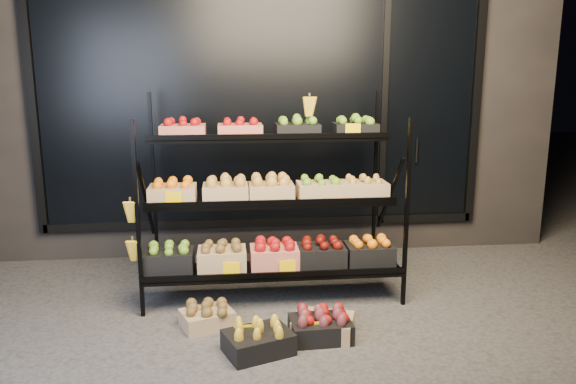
{
  "coord_description": "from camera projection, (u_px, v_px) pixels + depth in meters",
  "views": [
    {
      "loc": [
        -0.34,
        -3.92,
        1.85
      ],
      "look_at": [
        0.13,
        0.55,
        0.87
      ],
      "focal_mm": 35.0,
      "sensor_mm": 36.0,
      "label": 1
    }
  ],
  "objects": [
    {
      "name": "floor_crate_left",
      "position": [
        207.0,
        315.0,
        4.12
      ],
      "size": [
        0.43,
        0.38,
        0.19
      ],
      "rotation": [
        0.0,
        0.0,
        0.37
      ],
      "color": "tan",
      "rests_on": "ground"
    },
    {
      "name": "floor_crate_midleft",
      "position": [
        258.0,
        339.0,
        3.73
      ],
      "size": [
        0.51,
        0.44,
        0.21
      ],
      "rotation": [
        0.0,
        0.0,
        0.35
      ],
      "color": "black",
      "rests_on": "ground"
    },
    {
      "name": "floor_crate_right",
      "position": [
        320.0,
        326.0,
        3.92
      ],
      "size": [
        0.43,
        0.33,
        0.21
      ],
      "rotation": [
        0.0,
        0.0,
        0.05
      ],
      "color": "black",
      "rests_on": "ground"
    },
    {
      "name": "building",
      "position": [
        257.0,
        79.0,
        6.38
      ],
      "size": [
        6.0,
        2.08,
        3.5
      ],
      "color": "#2D2826",
      "rests_on": "ground"
    },
    {
      "name": "tag_floor_a",
      "position": [
        244.0,
        339.0,
        3.81
      ],
      "size": [
        0.13,
        0.01,
        0.12
      ],
      "primitive_type": "cube",
      "color": "#FFC800",
      "rests_on": "ground"
    },
    {
      "name": "ground",
      "position": [
        278.0,
        320.0,
        4.24
      ],
      "size": [
        24.0,
        24.0,
        0.0
      ],
      "primitive_type": "plane",
      "color": "#514F4C",
      "rests_on": "ground"
    },
    {
      "name": "floor_crate_midright",
      "position": [
        323.0,
        323.0,
        3.97
      ],
      "size": [
        0.49,
        0.42,
        0.21
      ],
      "rotation": [
        0.0,
        0.0,
        -0.33
      ],
      "color": "tan",
      "rests_on": "ground"
    },
    {
      "name": "tag_floor_b",
      "position": [
        316.0,
        335.0,
        3.86
      ],
      "size": [
        0.13,
        0.01,
        0.12
      ],
      "primitive_type": "cube",
      "color": "#FFC800",
      "rests_on": "ground"
    },
    {
      "name": "display_rack",
      "position": [
        270.0,
        201.0,
        4.65
      ],
      "size": [
        2.18,
        1.02,
        1.74
      ],
      "color": "black",
      "rests_on": "ground"
    }
  ]
}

